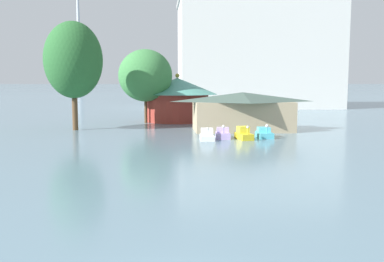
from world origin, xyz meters
TOP-DOWN VIEW (x-y plane):
  - pedal_boat_white at (4.76, 34.70)m, footprint 1.62×2.61m
  - pedal_boat_lavender at (6.69, 36.05)m, footprint 1.79×2.78m
  - pedal_boat_yellow at (8.87, 34.99)m, footprint 1.79×2.83m
  - pedal_boat_cyan at (11.49, 36.27)m, footprint 1.65×3.04m
  - boathouse at (10.31, 43.28)m, footprint 13.43×7.58m
  - green_roof_pavilion at (2.49, 57.08)m, footprint 12.71×12.71m
  - shoreline_tree_tall_left at (-11.47, 45.66)m, footprint 7.52×7.52m
  - shoreline_tree_mid at (-2.50, 54.66)m, footprint 8.18×8.18m
  - background_building_block at (23.42, 93.11)m, footprint 38.43×20.15m
  - distant_broadcast_tower at (-74.28, 398.71)m, footprint 7.34×7.34m

SIDE VIEW (x-z plane):
  - pedal_boat_cyan at x=11.49m, z-range -0.35..1.30m
  - pedal_boat_lavender at x=6.69m, z-range -0.33..1.30m
  - pedal_boat_white at x=4.76m, z-range -0.25..1.26m
  - pedal_boat_yellow at x=8.87m, z-range -0.25..1.37m
  - boathouse at x=10.31m, z-range 0.10..5.09m
  - green_roof_pavilion at x=2.49m, z-range 0.09..7.72m
  - shoreline_tree_mid at x=-2.50m, z-range 1.64..12.86m
  - shoreline_tree_tall_left at x=-11.47m, z-range 2.07..16.15m
  - background_building_block at x=23.42m, z-range 0.02..25.93m
  - distant_broadcast_tower at x=-74.28m, z-range -15.82..162.66m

